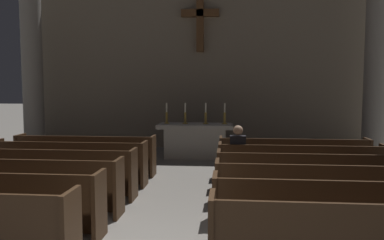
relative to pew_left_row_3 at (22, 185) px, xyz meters
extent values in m
cube|color=#422B19|center=(1.63, -1.89, 0.00)|extent=(0.06, 0.50, 0.95)
cube|color=#422B19|center=(1.63, -0.94, 0.00)|extent=(0.06, 0.50, 0.95)
cube|color=#422B19|center=(0.00, 0.04, -0.05)|extent=(3.20, 0.40, 0.05)
cube|color=#422B19|center=(0.00, -0.19, 0.22)|extent=(3.20, 0.05, 0.50)
cube|color=#422B19|center=(0.00, 0.22, -0.28)|extent=(3.20, 0.04, 0.40)
cube|color=#422B19|center=(1.63, 0.02, 0.00)|extent=(0.06, 0.50, 0.95)
cube|color=#422B19|center=(0.00, 0.99, -0.05)|extent=(3.20, 0.40, 0.05)
cube|color=#422B19|center=(0.00, 0.77, 0.22)|extent=(3.20, 0.05, 0.50)
cube|color=#422B19|center=(0.00, 1.17, -0.28)|extent=(3.20, 0.04, 0.40)
cube|color=#422B19|center=(1.63, 0.97, 0.00)|extent=(0.06, 0.50, 0.95)
cube|color=#422B19|center=(0.00, 1.95, -0.05)|extent=(3.20, 0.40, 0.05)
cube|color=#422B19|center=(0.00, 1.72, 0.22)|extent=(3.20, 0.05, 0.50)
cube|color=#422B19|center=(0.00, 2.13, -0.28)|extent=(3.20, 0.04, 0.40)
cube|color=#422B19|center=(1.63, 1.93, 0.00)|extent=(0.06, 0.50, 0.95)
cube|color=#422B19|center=(0.00, 2.90, -0.05)|extent=(3.20, 0.40, 0.05)
cube|color=#422B19|center=(0.00, 2.68, 0.22)|extent=(3.20, 0.05, 0.50)
cube|color=#422B19|center=(0.00, 3.08, -0.28)|extent=(3.20, 0.04, 0.40)
cube|color=#422B19|center=(1.63, 2.88, 0.00)|extent=(0.06, 0.50, 0.95)
cube|color=#422B19|center=(-1.63, 2.88, 0.00)|extent=(0.06, 0.50, 0.95)
cube|color=#422B19|center=(4.84, -2.10, 0.22)|extent=(3.20, 0.05, 0.50)
cube|color=#422B19|center=(3.21, -1.89, 0.00)|extent=(0.06, 0.50, 0.95)
cube|color=#422B19|center=(4.84, -0.92, -0.05)|extent=(3.20, 0.40, 0.05)
cube|color=#422B19|center=(4.84, -1.14, 0.22)|extent=(3.20, 0.05, 0.50)
cube|color=#422B19|center=(4.84, -0.74, -0.28)|extent=(3.20, 0.04, 0.40)
cube|color=#422B19|center=(3.21, -0.94, 0.00)|extent=(0.06, 0.50, 0.95)
cube|color=#422B19|center=(4.84, 0.04, -0.05)|extent=(3.20, 0.40, 0.05)
cube|color=#422B19|center=(4.84, -0.19, 0.22)|extent=(3.20, 0.05, 0.50)
cube|color=#422B19|center=(4.84, 0.22, -0.28)|extent=(3.20, 0.04, 0.40)
cube|color=#422B19|center=(3.21, 0.02, 0.00)|extent=(0.06, 0.50, 0.95)
cube|color=#422B19|center=(4.84, 0.99, -0.05)|extent=(3.20, 0.40, 0.05)
cube|color=#422B19|center=(4.84, 0.77, 0.22)|extent=(3.20, 0.05, 0.50)
cube|color=#422B19|center=(4.84, 1.17, -0.28)|extent=(3.20, 0.04, 0.40)
cube|color=#422B19|center=(3.21, 0.97, 0.00)|extent=(0.06, 0.50, 0.95)
cube|color=#422B19|center=(4.84, 1.95, -0.05)|extent=(3.20, 0.40, 0.05)
cube|color=#422B19|center=(4.84, 1.72, 0.22)|extent=(3.20, 0.05, 0.50)
cube|color=#422B19|center=(4.84, 2.13, -0.28)|extent=(3.20, 0.04, 0.40)
cube|color=#422B19|center=(3.21, 1.93, 0.00)|extent=(0.06, 0.50, 0.95)
cube|color=#422B19|center=(6.47, 1.93, 0.00)|extent=(0.06, 0.50, 0.95)
cube|color=#422B19|center=(4.84, 2.90, -0.05)|extent=(3.20, 0.40, 0.05)
cube|color=#422B19|center=(4.84, 2.68, 0.22)|extent=(3.20, 0.05, 0.50)
cube|color=#422B19|center=(4.84, 3.08, -0.28)|extent=(3.20, 0.04, 0.40)
cube|color=#422B19|center=(3.21, 2.88, 0.00)|extent=(0.06, 0.50, 0.95)
cube|color=#422B19|center=(6.47, 2.88, 0.00)|extent=(0.06, 0.50, 0.95)
cube|color=gray|center=(-2.77, 5.78, -0.38)|extent=(0.89, 0.89, 0.20)
cylinder|color=gray|center=(-2.77, 5.78, 2.62)|extent=(0.63, 0.63, 6.19)
cube|color=gray|center=(7.61, 5.78, -0.38)|extent=(0.89, 0.89, 0.20)
cylinder|color=gray|center=(7.61, 5.78, 2.62)|extent=(0.63, 0.63, 6.19)
cube|color=#A8A399|center=(2.42, 5.28, -0.04)|extent=(1.76, 0.72, 0.88)
cube|color=#A8A399|center=(2.42, 5.28, 0.46)|extent=(2.20, 0.90, 0.12)
cube|color=silver|center=(2.42, 5.28, 0.53)|extent=(2.09, 0.86, 0.01)
cylinder|color=#B79338|center=(1.57, 5.28, 0.54)|extent=(0.16, 0.16, 0.02)
cylinder|color=#B79338|center=(1.57, 5.28, 0.70)|extent=(0.07, 0.07, 0.34)
cylinder|color=silver|center=(1.57, 5.28, 1.01)|extent=(0.04, 0.04, 0.28)
cylinder|color=#B79338|center=(2.12, 5.28, 0.54)|extent=(0.16, 0.16, 0.02)
cylinder|color=#B79338|center=(2.12, 5.28, 0.70)|extent=(0.07, 0.07, 0.34)
cylinder|color=silver|center=(2.12, 5.28, 1.01)|extent=(0.04, 0.04, 0.28)
cylinder|color=#B79338|center=(2.72, 5.28, 0.54)|extent=(0.16, 0.16, 0.02)
cylinder|color=#B79338|center=(2.72, 5.28, 0.70)|extent=(0.07, 0.07, 0.34)
cylinder|color=silver|center=(2.72, 5.28, 1.01)|extent=(0.04, 0.04, 0.28)
cylinder|color=#B79338|center=(3.27, 5.28, 0.54)|extent=(0.16, 0.16, 0.02)
cylinder|color=#B79338|center=(3.27, 5.28, 0.70)|extent=(0.07, 0.07, 0.34)
cylinder|color=silver|center=(3.27, 5.28, 1.01)|extent=(0.04, 0.04, 0.28)
cube|color=gray|center=(2.42, 7.31, 3.36)|extent=(11.39, 0.25, 7.67)
cube|color=brown|center=(2.42, 7.07, 3.74)|extent=(0.23, 0.23, 1.95)
cube|color=brown|center=(2.42, 7.07, 4.03)|extent=(1.25, 0.23, 0.23)
cube|color=#26262B|center=(3.58, 2.13, -0.25)|extent=(0.24, 0.14, 0.45)
cube|color=#26262B|center=(3.58, 2.00, 0.03)|extent=(0.28, 0.36, 0.12)
cube|color=black|center=(3.58, 1.87, 0.36)|extent=(0.32, 0.20, 0.54)
sphere|color=tan|center=(3.58, 1.87, 0.74)|extent=(0.20, 0.20, 0.20)
camera|label=1|loc=(3.39, -6.01, 1.64)|focal=36.44mm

